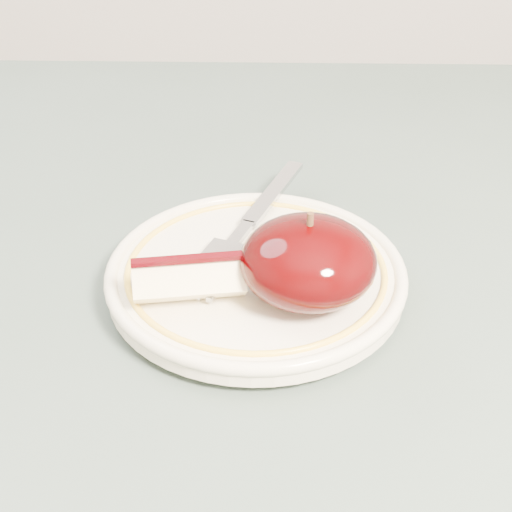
{
  "coord_description": "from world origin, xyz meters",
  "views": [
    {
      "loc": [
        0.05,
        -0.38,
        1.04
      ],
      "look_at": [
        0.04,
        -0.0,
        0.78
      ],
      "focal_mm": 50.0,
      "sensor_mm": 36.0,
      "label": 1
    }
  ],
  "objects_px": {
    "table": "(204,381)",
    "fork": "(248,224)",
    "apple_half": "(308,261)",
    "plate": "(256,274)"
  },
  "relations": [
    {
      "from": "table",
      "to": "apple_half",
      "type": "distance_m",
      "value": 0.15
    },
    {
      "from": "table",
      "to": "apple_half",
      "type": "xyz_separation_m",
      "value": [
        0.07,
        -0.03,
        0.13
      ]
    },
    {
      "from": "table",
      "to": "fork",
      "type": "xyz_separation_m",
      "value": [
        0.03,
        0.04,
        0.11
      ]
    },
    {
      "from": "table",
      "to": "fork",
      "type": "bearing_deg",
      "value": 54.39
    },
    {
      "from": "plate",
      "to": "fork",
      "type": "bearing_deg",
      "value": 98.39
    },
    {
      "from": "apple_half",
      "to": "fork",
      "type": "xyz_separation_m",
      "value": [
        -0.04,
        0.07,
        -0.02
      ]
    },
    {
      "from": "table",
      "to": "plate",
      "type": "xyz_separation_m",
      "value": [
        0.04,
        -0.0,
        0.1
      ]
    },
    {
      "from": "apple_half",
      "to": "table",
      "type": "bearing_deg",
      "value": 156.45
    },
    {
      "from": "table",
      "to": "fork",
      "type": "relative_size",
      "value": 4.86
    },
    {
      "from": "fork",
      "to": "plate",
      "type": "bearing_deg",
      "value": -150.79
    }
  ]
}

